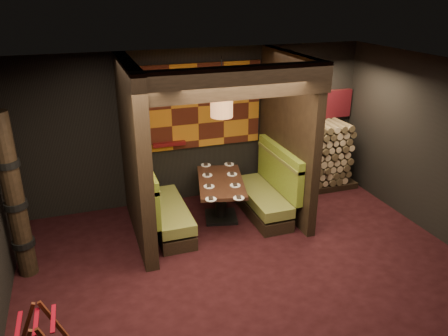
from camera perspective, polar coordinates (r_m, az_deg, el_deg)
floor at (r=6.47m, az=3.84°, el=-13.78°), size 6.50×5.50×0.02m
ceiling at (r=5.31m, az=4.65°, el=12.07°), size 6.50×5.50×0.02m
wall_back at (r=8.19m, az=-3.33°, el=5.48°), size 6.50×0.02×2.85m
wall_front at (r=3.76m, az=21.67°, el=-18.78°), size 6.50×0.02×2.85m
partition_left at (r=6.91m, az=-11.62°, el=1.77°), size 0.20×2.20×2.85m
partition_right at (r=7.70m, az=8.24°, el=4.17°), size 0.15×2.10×2.85m
header_beam at (r=5.98m, az=1.67°, el=11.06°), size 2.85×0.18×0.44m
tapa_back_panel at (r=8.03m, az=-3.47°, el=8.06°), size 2.40×0.06×1.55m
tapa_side_panel at (r=6.95m, az=-11.11°, el=5.65°), size 0.04×1.85×1.45m
lacquer_shelf at (r=8.03m, az=-7.20°, el=3.15°), size 0.60×0.12×0.07m
booth_bench_left at (r=7.37m, az=-8.01°, el=-5.34°), size 0.68×1.60×1.14m
booth_bench_right at (r=7.89m, az=5.59°, el=-3.28°), size 0.68×1.60×1.14m
dining_table at (r=7.62m, az=-0.41°, el=-3.25°), size 1.07×1.54×0.74m
place_settings at (r=7.52m, az=-0.41°, el=-1.56°), size 0.94×1.68×0.03m
pendant_lamp at (r=7.03m, az=-0.31°, el=8.47°), size 0.36×0.36×0.96m
totem_column at (r=6.52m, az=-25.69°, el=-3.66°), size 0.31×0.31×2.40m
firewood_stack at (r=8.94m, az=11.76°, el=1.46°), size 1.73×0.70×1.36m
mosaic_header at (r=8.92m, az=11.19°, el=7.96°), size 1.83×0.10×0.56m
bay_front_post at (r=7.96m, az=7.98°, el=4.79°), size 0.08×0.08×2.85m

